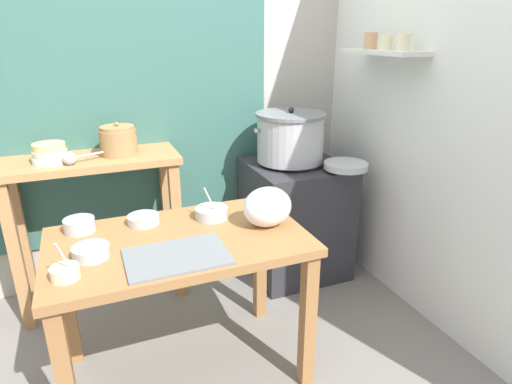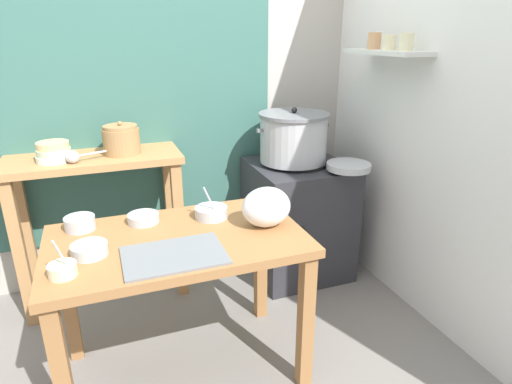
% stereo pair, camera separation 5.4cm
% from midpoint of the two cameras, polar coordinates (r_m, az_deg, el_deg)
% --- Properties ---
extents(ground_plane, '(9.00, 9.00, 0.00)m').
position_cam_midpoint_polar(ground_plane, '(2.30, -8.88, -22.35)').
color(ground_plane, gray).
extents(wall_back, '(4.40, 0.12, 2.60)m').
position_cam_midpoint_polar(wall_back, '(2.80, -14.15, 14.69)').
color(wall_back, '#B2ADA3').
rests_on(wall_back, ground).
extents(wall_right, '(0.30, 3.20, 2.60)m').
position_cam_midpoint_polar(wall_right, '(2.55, 21.05, 13.41)').
color(wall_right, white).
rests_on(wall_right, ground).
extents(prep_table, '(1.10, 0.66, 0.72)m').
position_cam_midpoint_polar(prep_table, '(1.96, -10.84, -8.87)').
color(prep_table, '#9E6B3D').
rests_on(prep_table, ground).
extents(back_shelf_table, '(0.96, 0.40, 0.90)m').
position_cam_midpoint_polar(back_shelf_table, '(2.65, -21.11, -0.32)').
color(back_shelf_table, '#B27F4C').
rests_on(back_shelf_table, ground).
extents(stove_block, '(0.60, 0.61, 0.78)m').
position_cam_midpoint_polar(stove_block, '(2.91, 4.63, -3.40)').
color(stove_block, '#2D2D33').
rests_on(stove_block, ground).
extents(steamer_pot, '(0.49, 0.44, 0.34)m').
position_cam_midpoint_polar(steamer_pot, '(2.73, 4.01, 7.26)').
color(steamer_pot, '#B7BABF').
rests_on(steamer_pot, stove_block).
extents(clay_pot, '(0.20, 0.20, 0.19)m').
position_cam_midpoint_polar(clay_pot, '(2.57, -18.35, 6.46)').
color(clay_pot, '#A37A4C').
rests_on(clay_pot, back_shelf_table).
extents(bowl_stack_enamel, '(0.19, 0.19, 0.11)m').
position_cam_midpoint_polar(bowl_stack_enamel, '(2.55, -26.17, 4.59)').
color(bowl_stack_enamel, silver).
rests_on(bowl_stack_enamel, back_shelf_table).
extents(ladle, '(0.28, 0.13, 0.07)m').
position_cam_midpoint_polar(ladle, '(2.47, -23.76, 4.16)').
color(ladle, '#B7BABF').
rests_on(ladle, back_shelf_table).
extents(serving_tray, '(0.40, 0.28, 0.01)m').
position_cam_midpoint_polar(serving_tray, '(1.75, -11.31, -8.35)').
color(serving_tray, slate).
rests_on(serving_tray, prep_table).
extents(plastic_bag, '(0.23, 0.18, 0.18)m').
position_cam_midpoint_polar(plastic_bag, '(1.95, 0.72, -1.99)').
color(plastic_bag, white).
rests_on(plastic_bag, prep_table).
extents(wide_pan, '(0.27, 0.27, 0.04)m').
position_cam_midpoint_polar(wide_pan, '(2.65, 11.24, 3.45)').
color(wide_pan, '#B7BABF').
rests_on(wide_pan, stove_block).
extents(prep_bowl_0, '(0.14, 0.14, 0.05)m').
position_cam_midpoint_polar(prep_bowl_0, '(1.84, -21.81, -7.32)').
color(prep_bowl_0, '#B7BABF').
rests_on(prep_bowl_0, prep_table).
extents(prep_bowl_1, '(0.16, 0.16, 0.16)m').
position_cam_midpoint_polar(prep_bowl_1, '(2.06, -6.65, -2.69)').
color(prep_bowl_1, '#B7BABF').
rests_on(prep_bowl_1, prep_table).
extents(prep_bowl_2, '(0.15, 0.15, 0.04)m').
position_cam_midpoint_polar(prep_bowl_2, '(2.07, -15.41, -3.47)').
color(prep_bowl_2, '#B7BABF').
rests_on(prep_bowl_2, prep_table).
extents(prep_bowl_3, '(0.13, 0.13, 0.06)m').
position_cam_midpoint_polar(prep_bowl_3, '(2.08, -23.05, -4.00)').
color(prep_bowl_3, '#B7BABF').
rests_on(prep_bowl_3, prep_table).
extents(prep_bowl_4, '(0.10, 0.10, 0.16)m').
position_cam_midpoint_polar(prep_bowl_4, '(1.72, -24.82, -9.59)').
color(prep_bowl_4, beige).
rests_on(prep_bowl_4, prep_table).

